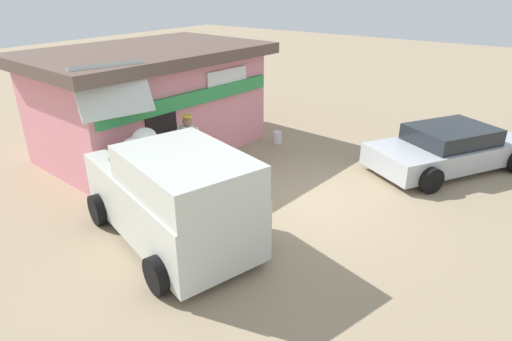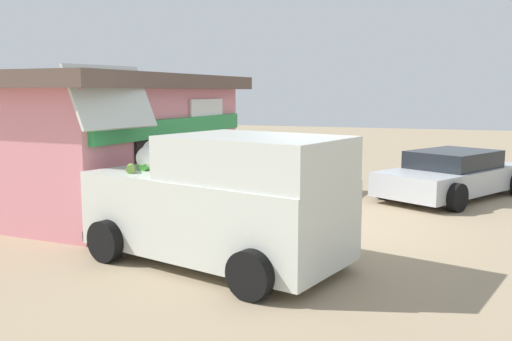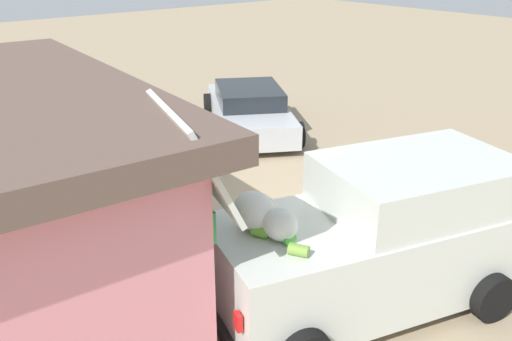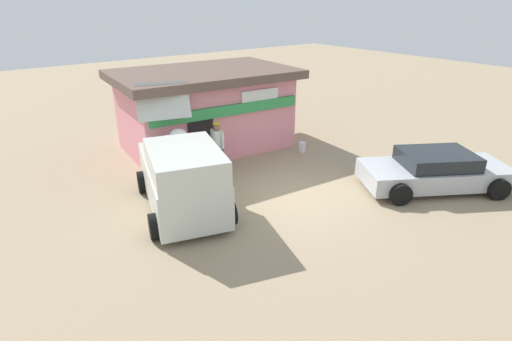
% 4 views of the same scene
% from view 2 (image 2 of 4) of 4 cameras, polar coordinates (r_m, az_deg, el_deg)
% --- Properties ---
extents(ground_plane, '(60.00, 60.00, 0.00)m').
position_cam_2_polar(ground_plane, '(10.92, 8.39, -5.67)').
color(ground_plane, '#9E896B').
extents(storefront_bar, '(6.79, 4.70, 2.96)m').
position_cam_2_polar(storefront_bar, '(12.87, -14.97, 3.10)').
color(storefront_bar, pink).
rests_on(storefront_bar, ground_plane).
extents(delivery_van, '(3.01, 4.84, 3.05)m').
position_cam_2_polar(delivery_van, '(8.31, -3.59, -3.02)').
color(delivery_van, silver).
rests_on(delivery_van, ground_plane).
extents(parked_sedan, '(4.66, 3.74, 1.16)m').
position_cam_2_polar(parked_sedan, '(14.44, 19.67, -0.42)').
color(parked_sedan, '#B2B7BC').
rests_on(parked_sedan, ground_plane).
extents(vendor_standing, '(0.41, 0.55, 1.72)m').
position_cam_2_polar(vendor_standing, '(10.91, -7.26, -0.38)').
color(vendor_standing, navy).
rests_on(vendor_standing, ground_plane).
extents(customer_bending, '(0.72, 0.82, 1.36)m').
position_cam_2_polar(customer_bending, '(9.66, -10.95, -2.33)').
color(customer_bending, navy).
rests_on(customer_bending, ground_plane).
extents(unloaded_banana_pile, '(0.64, 0.89, 0.39)m').
position_cam_2_polar(unloaded_banana_pile, '(10.98, -18.05, -4.98)').
color(unloaded_banana_pile, silver).
rests_on(unloaded_banana_pile, ground_plane).
extents(paint_bucket, '(0.26, 0.26, 0.36)m').
position_cam_2_polar(paint_bucket, '(14.19, 0.15, -1.63)').
color(paint_bucket, silver).
rests_on(paint_bucket, ground_plane).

